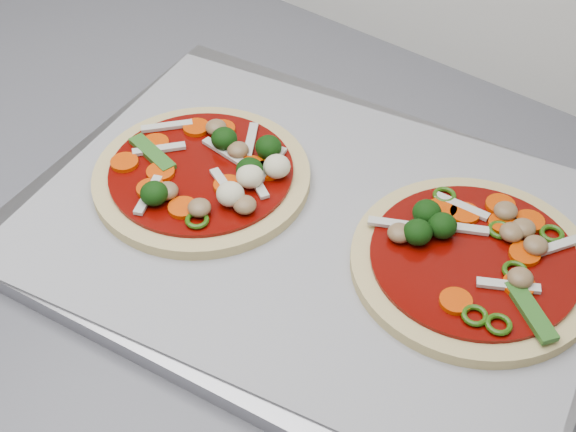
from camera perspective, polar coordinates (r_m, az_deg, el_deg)
The scene contains 4 objects.
baking_tray at distance 0.69m, azimuth 1.86°, elevation -1.10°, with size 0.49×0.36×0.02m, color gray.
parchment at distance 0.68m, azimuth 1.88°, elevation -0.57°, with size 0.47×0.34×0.00m, color #9F9EA4.
pizza_left at distance 0.72m, azimuth -5.84°, elevation 2.99°, with size 0.26×0.26×0.03m.
pizza_right at distance 0.66m, azimuth 13.05°, elevation -2.95°, with size 0.22×0.22×0.03m.
Camera 1 is at (0.97, 0.90, 1.40)m, focal length 50.00 mm.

